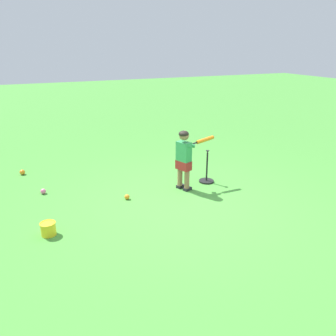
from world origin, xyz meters
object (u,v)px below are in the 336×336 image
at_px(play_ball_near_batter, 22,172).
at_px(batting_tee, 207,177).
at_px(child_batter, 185,154).
at_px(toy_bucket, 48,228).
at_px(play_ball_far_left, 127,197).
at_px(play_ball_center_lawn, 43,191).

bearing_deg(play_ball_near_batter, batting_tee, -119.97).
distance_m(child_batter, toy_bucket, 2.55).
height_order(child_batter, batting_tee, child_batter).
relative_size(play_ball_far_left, toy_bucket, 0.40).
relative_size(child_batter, toy_bucket, 5.00).
relative_size(play_ball_center_lawn, play_ball_far_left, 1.08).
bearing_deg(batting_tee, play_ball_center_lawn, 76.64).
distance_m(child_batter, batting_tee, 0.77).
relative_size(play_ball_near_batter, toy_bucket, 0.48).
xyz_separation_m(child_batter, play_ball_near_batter, (1.95, 2.65, -0.60)).
bearing_deg(child_batter, toy_bucket, 105.18).
relative_size(child_batter, play_ball_near_batter, 10.43).
height_order(child_batter, play_ball_center_lawn, child_batter).
distance_m(child_batter, play_ball_near_batter, 3.34).
height_order(batting_tee, toy_bucket, batting_tee).
height_order(play_ball_center_lawn, play_ball_far_left, play_ball_center_lawn).
height_order(play_ball_near_batter, toy_bucket, toy_bucket).
distance_m(batting_tee, toy_bucket, 3.03).
bearing_deg(toy_bucket, play_ball_near_batter, 5.26).
bearing_deg(toy_bucket, batting_tee, -75.15).
distance_m(play_ball_center_lawn, play_ball_far_left, 1.50).
bearing_deg(play_ball_near_batter, play_ball_far_left, -141.35).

